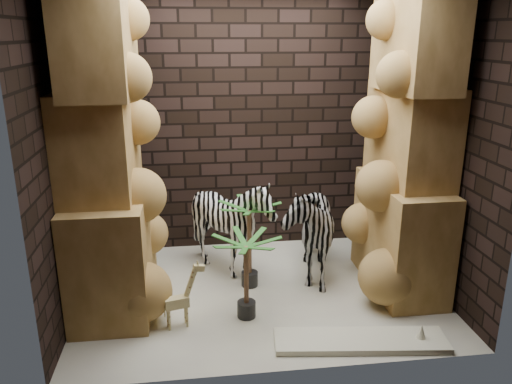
{
  "coord_description": "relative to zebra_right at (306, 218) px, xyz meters",
  "views": [
    {
      "loc": [
        -0.63,
        -4.49,
        2.49
      ],
      "look_at": [
        -0.03,
        0.15,
        1.01
      ],
      "focal_mm": 35.49,
      "sensor_mm": 36.0,
      "label": 1
    }
  ],
  "objects": [
    {
      "name": "rock_pillar_left",
      "position": [
        -1.93,
        -0.35,
        0.86
      ],
      "size": [
        0.68,
        1.3,
        3.0
      ],
      "primitive_type": null,
      "color": "tan",
      "rests_on": "floor"
    },
    {
      "name": "wall_left",
      "position": [
        -2.28,
        -0.35,
        0.86
      ],
      "size": [
        0.0,
        3.0,
        3.0
      ],
      "primitive_type": "plane",
      "rotation": [
        1.57,
        0.0,
        1.57
      ],
      "color": "black",
      "rests_on": "ground"
    },
    {
      "name": "floor",
      "position": [
        -0.53,
        -0.35,
        -0.64
      ],
      "size": [
        3.5,
        3.5,
        0.0
      ],
      "primitive_type": "plane",
      "color": "beige",
      "rests_on": "ground"
    },
    {
      "name": "giraffe_toy",
      "position": [
        -1.34,
        -0.87,
        -0.33
      ],
      "size": [
        0.33,
        0.18,
        0.61
      ],
      "primitive_type": null,
      "rotation": [
        0.0,
        0.0,
        0.24
      ],
      "color": "#D6C681",
      "rests_on": "floor"
    },
    {
      "name": "wall_front",
      "position": [
        -0.53,
        -1.6,
        0.86
      ],
      "size": [
        3.5,
        0.0,
        3.5
      ],
      "primitive_type": "plane",
      "rotation": [
        -1.57,
        0.0,
        0.0
      ],
      "color": "black",
      "rests_on": "ground"
    },
    {
      "name": "palm_back",
      "position": [
        -0.72,
        -0.78,
        -0.24
      ],
      "size": [
        0.36,
        0.36,
        0.8
      ],
      "primitive_type": null,
      "color": "#185715",
      "rests_on": "floor"
    },
    {
      "name": "wall_back",
      "position": [
        -0.53,
        0.9,
        0.86
      ],
      "size": [
        3.5,
        0.0,
        3.5
      ],
      "primitive_type": "plane",
      "rotation": [
        1.57,
        0.0,
        0.0
      ],
      "color": "black",
      "rests_on": "ground"
    },
    {
      "name": "zebra_left",
      "position": [
        -0.77,
        0.11,
        -0.13
      ],
      "size": [
        1.01,
        1.2,
        1.01
      ],
      "primitive_type": "imported",
      "rotation": [
        0.0,
        0.0,
        -0.1
      ],
      "color": "white",
      "rests_on": "floor"
    },
    {
      "name": "wall_right",
      "position": [
        1.22,
        -0.35,
        0.86
      ],
      "size": [
        0.0,
        3.0,
        3.0
      ],
      "primitive_type": "plane",
      "rotation": [
        1.57,
        0.0,
        -1.57
      ],
      "color": "black",
      "rests_on": "ground"
    },
    {
      "name": "surfboard",
      "position": [
        0.18,
        -1.33,
        -0.61
      ],
      "size": [
        1.47,
        0.52,
        0.05
      ],
      "primitive_type": "cube",
      "rotation": [
        0.0,
        0.0,
        -0.11
      ],
      "color": "#EDEBC8",
      "rests_on": "floor"
    },
    {
      "name": "rock_pillar_right",
      "position": [
        0.89,
        -0.35,
        0.86
      ],
      "size": [
        0.58,
        1.25,
        3.0
      ],
      "primitive_type": null,
      "color": "tan",
      "rests_on": "floor"
    },
    {
      "name": "palm_front",
      "position": [
        -0.62,
        -0.19,
        -0.18
      ],
      "size": [
        0.36,
        0.36,
        0.92
      ],
      "primitive_type": null,
      "color": "#185715",
      "rests_on": "floor"
    },
    {
      "name": "zebra_right",
      "position": [
        0.0,
        0.0,
        0.0
      ],
      "size": [
        0.73,
        1.15,
        1.28
      ],
      "primitive_type": "imported",
      "rotation": [
        0.0,
        0.0,
        -0.14
      ],
      "color": "white",
      "rests_on": "floor"
    }
  ]
}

